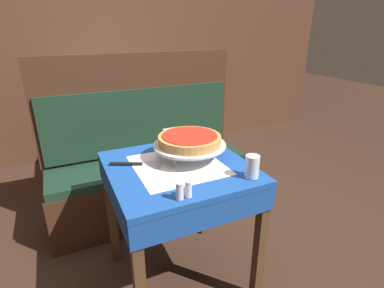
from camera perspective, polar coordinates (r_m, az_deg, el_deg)
The scene contains 13 objects.
ground_plane at distance 2.01m, azimuth -2.27°, elevation -23.78°, with size 14.00×14.00×0.00m, color #382319.
dining_table_front at distance 1.62m, azimuth -2.61°, elevation -7.39°, with size 0.71×0.71×0.76m.
dining_table_rear at distance 3.08m, azimuth -14.67°, elevation 6.44°, with size 0.76×0.76×0.76m.
booth_bench at distance 2.40m, azimuth -8.30°, elevation -5.03°, with size 1.51×0.45×1.25m.
back_wall_panel at distance 3.55m, azimuth -17.16°, elevation 17.00°, with size 6.00×0.04×2.40m, color #4C2D1E.
pizza_pan_stand at distance 1.61m, azimuth -0.45°, elevation -0.29°, with size 0.39×0.39×0.09m.
deep_dish_pizza at distance 1.60m, azimuth -0.46°, elevation 0.88°, with size 0.34×0.34×0.05m.
pizza_server at distance 1.59m, azimuth -10.40°, elevation -3.82°, with size 0.26×0.16×0.01m.
water_glass_near at distance 1.45m, azimuth 11.38°, elevation -4.22°, with size 0.07×0.07×0.11m.
salt_shaker at distance 1.26m, azimuth -2.38°, elevation -8.97°, with size 0.03×0.03×0.08m.
pepper_shaker at distance 1.27m, azimuth -0.72°, elevation -8.63°, with size 0.03×0.03×0.07m.
napkin_holder at distance 1.85m, azimuth -3.94°, elevation 1.55°, with size 0.10×0.05×0.09m.
condiment_caddy at distance 2.93m, azimuth -16.60°, elevation 8.08°, with size 0.14×0.14×0.15m.
Camera 1 is at (-0.53, -1.31, 1.43)m, focal length 28.00 mm.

